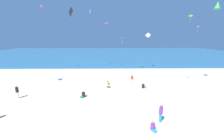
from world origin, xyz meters
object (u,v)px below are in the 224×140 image
at_px(person_7, 83,95).
at_px(kite_purple, 107,23).
at_px(person_1, 17,91).
at_px(person_5, 108,83).
at_px(person_3, 132,78).
at_px(kite_white, 148,35).
at_px(person_2, 153,127).
at_px(kite_lime, 191,15).
at_px(cooler_box, 60,79).
at_px(kite_teal, 122,38).
at_px(kite_green, 218,5).
at_px(kite_blue, 91,11).
at_px(kite_black, 71,12).
at_px(kite_yellow, 198,27).
at_px(kite_magenta, 41,6).
at_px(person_0, 143,86).
at_px(person_8, 161,112).

xyz_separation_m(person_7, kite_purple, (2.52, 14.97, 9.50)).
distance_m(person_1, person_5, 11.17).
bearing_deg(person_3, kite_white, 155.03).
xyz_separation_m(person_2, person_3, (0.41, 12.27, 0.03)).
bearing_deg(person_7, kite_lime, 143.81).
distance_m(person_1, kite_white, 24.31).
bearing_deg(person_5, cooler_box, 97.24).
height_order(person_7, kite_purple, kite_purple).
xyz_separation_m(cooler_box, kite_purple, (7.65, 8.36, 9.65)).
distance_m(person_2, kite_purple, 23.23).
bearing_deg(person_3, cooler_box, -86.46).
relative_size(cooler_box, person_5, 0.83).
bearing_deg(kite_teal, kite_purple, -134.81).
bearing_deg(kite_teal, person_2, -89.66).
relative_size(kite_green, kite_lime, 1.40).
height_order(kite_blue, kite_white, kite_blue).
relative_size(person_3, kite_black, 0.56).
distance_m(person_1, kite_teal, 24.01).
bearing_deg(kite_green, kite_yellow, 140.43).
height_order(cooler_box, kite_teal, kite_teal).
xyz_separation_m(person_5, kite_magenta, (-12.11, 7.83, 12.15)).
distance_m(kite_lime, kite_white, 11.39).
bearing_deg(kite_lime, kite_yellow, 40.57).
bearing_deg(person_7, person_3, 173.80).
relative_size(person_0, kite_magenta, 0.46).
height_order(person_8, kite_white, kite_white).
distance_m(person_2, person_5, 10.64).
bearing_deg(person_0, kite_yellow, 8.45).
xyz_separation_m(cooler_box, person_7, (5.13, -6.62, 0.15)).
bearing_deg(kite_black, kite_blue, 90.92).
xyz_separation_m(person_3, kite_green, (10.31, -2.45, 10.60)).
relative_size(person_3, kite_white, 0.56).
bearing_deg(person_0, person_8, -101.79).
xyz_separation_m(kite_lime, kite_teal, (-7.14, 15.51, -2.79)).
relative_size(person_7, kite_blue, 0.68).
height_order(person_2, kite_lime, kite_lime).
distance_m(kite_yellow, kite_blue, 19.19).
bearing_deg(person_5, person_2, -136.33).
bearing_deg(kite_blue, kite_black, -89.08).
xyz_separation_m(person_3, kite_lime, (6.58, -3.22, 9.21)).
bearing_deg(kite_lime, person_1, -170.81).
distance_m(person_2, kite_blue, 24.52).
relative_size(person_0, kite_yellow, 0.73).
bearing_deg(person_2, person_8, 118.65).
relative_size(kite_lime, kite_yellow, 0.95).
relative_size(person_5, kite_blue, 0.57).
bearing_deg(kite_yellow, kite_green, -39.57).
distance_m(person_0, person_8, 7.68).
relative_size(person_8, kite_purple, 1.35).
distance_m(cooler_box, person_7, 8.37).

